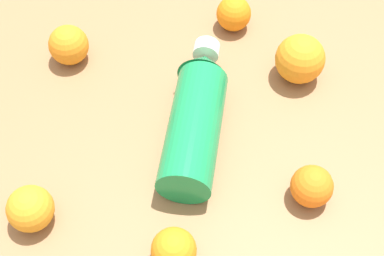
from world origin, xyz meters
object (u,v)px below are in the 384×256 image
Objects in this scene: orange_0 at (30,209)px; orange_2 at (69,45)px; orange_3 at (300,59)px; orange_4 at (174,250)px; orange_5 at (234,14)px; orange_1 at (312,186)px; water_bottle at (195,114)px.

orange_0 is 0.30m from orange_2.
orange_3 is at bearing 140.28° from orange_2.
orange_5 is at bearing -136.53° from orange_4.
orange_1 is (-0.34, 0.19, -0.00)m from orange_0.
orange_4 is (0.35, 0.16, -0.01)m from orange_3.
orange_5 is (0.02, -0.15, -0.01)m from orange_3.
orange_0 is 1.06× the size of orange_5.
orange_4 is at bearing 43.47° from orange_5.
water_bottle is 0.27m from orange_0.
orange_1 is 0.21m from orange_4.
orange_3 reaches higher than water_bottle.
orange_1 is (-0.07, 0.19, -0.01)m from water_bottle.
orange_5 is (-0.12, -0.34, 0.00)m from orange_1.
orange_3 is at bearing 97.23° from orange_5.
orange_2 is at bearing 63.37° from water_bottle.
water_bottle is 0.22m from orange_4.
orange_5 is at bearing -82.77° from orange_3.
water_bottle is 2.97× the size of orange_3.
orange_0 is 1.08× the size of orange_4.
water_bottle reaches higher than orange_0.
orange_0 reaches higher than orange_5.
orange_5 is (-0.19, -0.15, -0.01)m from water_bottle.
orange_0 is 1.07× the size of orange_1.
orange_5 is (-0.28, 0.09, -0.00)m from orange_2.
orange_1 is 0.36m from orange_5.
orange_1 and orange_4 have the same top height.
orange_0 is at bearing 133.25° from water_bottle.
orange_4 is at bearing -7.85° from orange_1.
orange_1 is at bearing -117.26° from water_bottle.
water_bottle is at bearing -69.94° from orange_1.
orange_3 reaches higher than orange_5.
orange_1 is at bearing 110.41° from orange_2.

